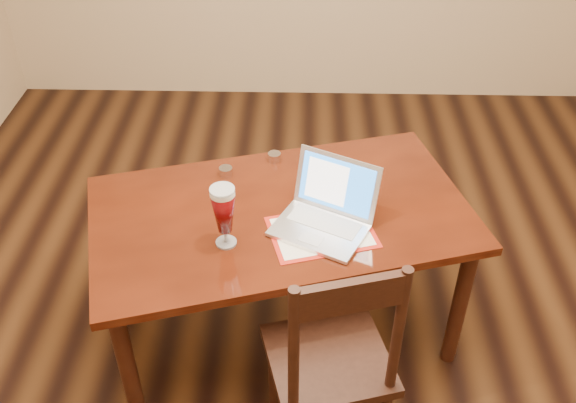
{
  "coord_description": "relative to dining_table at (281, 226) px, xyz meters",
  "views": [
    {
      "loc": [
        -0.04,
        -2.02,
        2.45
      ],
      "look_at": [
        -0.1,
        0.04,
        0.83
      ],
      "focal_mm": 40.0,
      "sensor_mm": 36.0,
      "label": 1
    }
  ],
  "objects": [
    {
      "name": "dining_chair",
      "position": [
        0.21,
        -0.58,
        -0.17
      ],
      "size": [
        0.55,
        0.53,
        1.06
      ],
      "rotation": [
        0.0,
        0.0,
        0.27
      ],
      "color": "black",
      "rests_on": "ground"
    },
    {
      "name": "ground",
      "position": [
        0.13,
        -0.08,
        -0.66
      ],
      "size": [
        5.0,
        5.0,
        0.0
      ],
      "primitive_type": "plane",
      "color": "black",
      "rests_on": "ground"
    },
    {
      "name": "dining_table",
      "position": [
        0.0,
        0.0,
        0.0
      ],
      "size": [
        1.77,
        1.29,
        1.02
      ],
      "rotation": [
        0.0,
        0.0,
        0.28
      ],
      "color": "#471709",
      "rests_on": "ground"
    }
  ]
}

